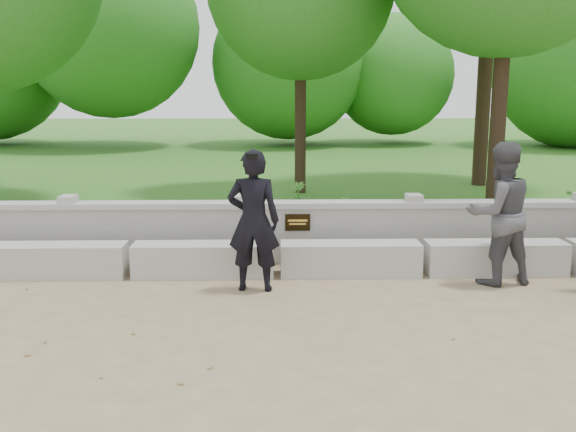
% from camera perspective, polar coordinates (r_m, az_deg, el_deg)
% --- Properties ---
extents(ground, '(80.00, 80.00, 0.00)m').
position_cam_1_polar(ground, '(7.01, -0.87, -9.67)').
color(ground, '#A08662').
rests_on(ground, ground).
extents(lawn, '(40.00, 22.00, 0.25)m').
position_cam_1_polar(lawn, '(20.68, -1.20, 4.56)').
color(lawn, '#326D1F').
rests_on(lawn, ground).
extents(concrete_bench, '(11.90, 0.45, 0.45)m').
position_cam_1_polar(concrete_bench, '(8.75, -0.98, -3.86)').
color(concrete_bench, beige).
rests_on(concrete_bench, ground).
extents(parapet_wall, '(12.50, 0.35, 0.90)m').
position_cam_1_polar(parapet_wall, '(9.37, -1.01, -1.34)').
color(parapet_wall, '#B1AEA7').
rests_on(parapet_wall, ground).
extents(man_main, '(0.69, 0.61, 1.79)m').
position_cam_1_polar(man_main, '(7.97, -3.08, -0.42)').
color(man_main, black).
rests_on(man_main, ground).
extents(visitor_left, '(1.02, 0.86, 1.85)m').
position_cam_1_polar(visitor_left, '(8.68, 18.27, 0.20)').
color(visitor_left, '#46454B').
rests_on(visitor_left, ground).
extents(shrub_b, '(0.41, 0.40, 0.58)m').
position_cam_1_polar(shrub_b, '(10.11, 5.21, -0.03)').
color(shrub_b, '#43842D').
rests_on(shrub_b, lawn).
extents(shrub_d, '(0.41, 0.41, 0.55)m').
position_cam_1_polar(shrub_d, '(12.06, 0.86, 1.76)').
color(shrub_d, '#43842D').
rests_on(shrub_d, lawn).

